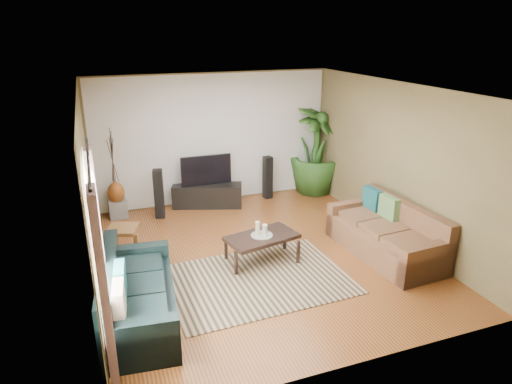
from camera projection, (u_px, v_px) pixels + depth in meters
name	position (u px, v px, depth m)	size (l,w,h in m)	color
floor	(260.00, 256.00, 7.48)	(5.50, 5.50, 0.00)	#955126
ceiling	(261.00, 89.00, 6.56)	(5.50, 5.50, 0.00)	white
wall_back	(214.00, 139.00, 9.45)	(5.00, 5.00, 0.00)	brown
wall_front	(357.00, 258.00, 4.60)	(5.00, 5.00, 0.00)	brown
wall_left	(89.00, 198.00, 6.21)	(5.50, 5.50, 0.00)	brown
wall_right	(396.00, 162.00, 7.83)	(5.50, 5.50, 0.00)	brown
backwall_panel	(214.00, 139.00, 9.44)	(4.90, 4.90, 0.00)	white
window_pane	(94.00, 243.00, 4.79)	(1.80, 1.80, 0.00)	white
curtain_near	(105.00, 301.00, 4.23)	(0.08, 0.35, 2.20)	gray
curtain_far	(99.00, 235.00, 5.55)	(0.08, 0.35, 2.20)	gray
curtain_rod	(88.00, 160.00, 4.50)	(0.03, 0.03, 1.90)	black
sofa_left	(139.00, 290.00, 5.73)	(2.01, 0.86, 0.85)	black
sofa_right	(385.00, 230.00, 7.41)	(2.07, 0.93, 0.85)	brown
area_rug	(258.00, 279.00, 6.77)	(2.64, 1.87, 0.01)	tan
coffee_table	(262.00, 249.00, 7.24)	(1.11, 0.60, 0.45)	black
candle_tray	(262.00, 235.00, 7.16)	(0.34, 0.34, 0.02)	#9A9B95
candle_tall	(258.00, 228.00, 7.12)	(0.07, 0.07, 0.22)	beige
candle_mid	(265.00, 230.00, 7.10)	(0.07, 0.07, 0.17)	#EBE4C6
candle_short	(265.00, 228.00, 7.21)	(0.07, 0.07, 0.14)	beige
tv_stand	(207.00, 195.00, 9.49)	(1.42, 0.43, 0.47)	black
television	(206.00, 170.00, 9.32)	(1.04, 0.06, 0.62)	black
speaker_left	(159.00, 194.00, 8.85)	(0.18, 0.20, 0.98)	black
speaker_right	(268.00, 177.00, 9.89)	(0.17, 0.19, 0.93)	black
potted_plant	(316.00, 150.00, 10.08)	(1.10, 1.10, 1.96)	#224A18
plant_pot	(314.00, 186.00, 10.37)	(0.36, 0.36, 0.28)	black
pedestal	(118.00, 209.00, 8.96)	(0.34, 0.34, 0.34)	gray
vase	(116.00, 193.00, 8.85)	(0.32, 0.32, 0.44)	brown
side_table	(124.00, 241.00, 7.43)	(0.47, 0.47, 0.50)	brown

